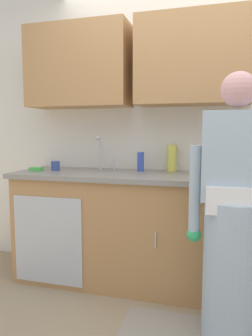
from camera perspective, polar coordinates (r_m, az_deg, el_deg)
The scene contains 13 objects.
kitchen_wall_with_uppers at distance 2.87m, azimuth 10.24°, elevation 10.18°, with size 4.80×0.44×2.70m.
counter_cabinet at distance 2.78m, azimuth 0.47°, elevation -11.00°, with size 1.90×0.62×0.90m.
countertop at distance 2.68m, azimuth 0.55°, elevation -1.35°, with size 1.96×0.66×0.04m, color gray.
sink at distance 2.76m, azimuth -4.81°, elevation -1.00°, with size 0.50×0.36×0.35m.
person_at_sink at distance 2.04m, azimuth 18.48°, elevation -10.72°, with size 0.55×0.34×1.62m.
floor_mat at distance 2.30m, azimuth 9.96°, elevation -27.33°, with size 0.80×0.50×0.01m, color gray.
bottle_dish_liquid at distance 2.81m, azimuth 19.45°, elevation 1.64°, with size 0.07×0.07×0.25m, color #66388C.
bottle_water_tall at distance 2.80m, azimuth 14.44°, elevation 0.88°, with size 0.06×0.06×0.16m, color silver.
bottle_cleaner_spray at distance 2.82m, azimuth 8.10°, elevation 1.73°, with size 0.08×0.08×0.23m, color #D8D14C.
bottle_water_short at distance 2.79m, azimuth 2.60°, elevation 1.11°, with size 0.06×0.06×0.17m, color #334CB2.
cup_by_sink at distance 2.92m, azimuth -12.40°, elevation 0.38°, with size 0.08×0.08×0.08m, color #33478C.
knife_on_counter at distance 2.49m, azimuth 19.63°, elevation -1.78°, with size 0.24×0.02×0.01m, color silver.
sponge at distance 2.95m, azimuth -15.61°, elevation -0.17°, with size 0.11×0.07×0.03m, color #4CBF4C.
Camera 1 is at (0.15, -1.86, 1.28)m, focal length 34.38 mm.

